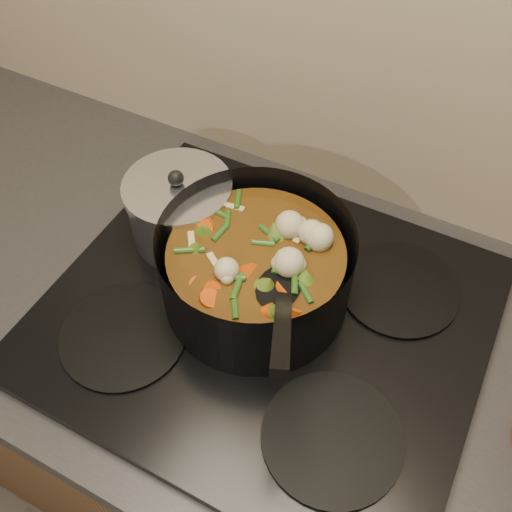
% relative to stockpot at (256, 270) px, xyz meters
% --- Properties ---
extents(counter, '(2.64, 0.64, 0.91)m').
position_rel_stockpot_xyz_m(counter, '(0.03, -0.02, -0.54)').
color(counter, brown).
rests_on(counter, ground).
extents(stovetop, '(0.62, 0.54, 0.03)m').
position_rel_stockpot_xyz_m(stovetop, '(0.03, -0.02, -0.07)').
color(stovetop, black).
rests_on(stovetop, counter).
extents(stockpot, '(0.32, 0.36, 0.20)m').
position_rel_stockpot_xyz_m(stockpot, '(0.00, 0.00, 0.00)').
color(stockpot, black).
rests_on(stockpot, stovetop).
extents(saucepan, '(0.17, 0.17, 0.14)m').
position_rel_stockpot_xyz_m(saucepan, '(-0.16, 0.05, -0.01)').
color(saucepan, silver).
rests_on(saucepan, stovetop).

